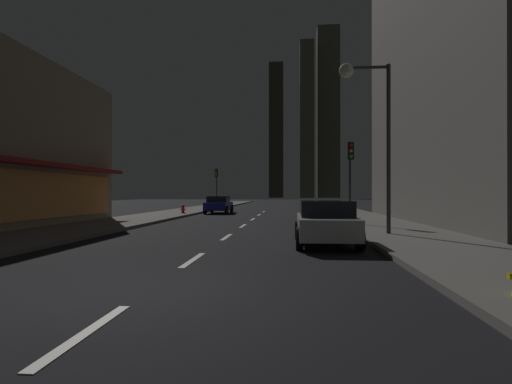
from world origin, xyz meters
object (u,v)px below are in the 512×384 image
at_px(traffic_light_far_left, 216,179).
at_px(fire_hydrant_far_left, 183,209).
at_px(traffic_light_near_right, 350,164).
at_px(street_lamp_right, 367,106).
at_px(car_parked_near, 326,222).
at_px(car_parked_far, 219,205).

bearing_deg(traffic_light_far_left, fire_hydrant_far_left, -91.96).
xyz_separation_m(traffic_light_near_right, street_lamp_right, (-0.12, -5.02, 1.87)).
distance_m(car_parked_near, street_lamp_right, 5.25).
xyz_separation_m(traffic_light_near_right, traffic_light_far_left, (-11.00, 21.15, 0.00)).
bearing_deg(car_parked_near, traffic_light_near_right, 75.60).
bearing_deg(traffic_light_near_right, car_parked_near, -104.40).
bearing_deg(car_parked_far, traffic_light_far_left, 102.04).
relative_size(car_parked_near, traffic_light_far_left, 1.01).
xyz_separation_m(car_parked_near, fire_hydrant_far_left, (-9.50, 16.86, -0.29)).
height_order(fire_hydrant_far_left, street_lamp_right, street_lamp_right).
distance_m(fire_hydrant_far_left, street_lamp_right, 18.93).
height_order(fire_hydrant_far_left, traffic_light_near_right, traffic_light_near_right).
xyz_separation_m(car_parked_far, fire_hydrant_far_left, (-2.30, -2.78, -0.29)).
bearing_deg(street_lamp_right, fire_hydrant_far_left, 127.91).
distance_m(car_parked_near, car_parked_far, 20.93).
distance_m(traffic_light_near_right, street_lamp_right, 5.36).
distance_m(fire_hydrant_far_left, traffic_light_far_left, 12.01).
xyz_separation_m(car_parked_near, street_lamp_right, (1.78, 2.38, 4.33)).
xyz_separation_m(car_parked_far, traffic_light_far_left, (-1.90, 8.91, 2.45)).
relative_size(car_parked_far, fire_hydrant_far_left, 6.48).
relative_size(car_parked_near, car_parked_far, 1.00).
height_order(car_parked_near, traffic_light_near_right, traffic_light_near_right).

